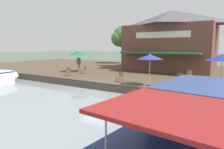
{
  "coord_description": "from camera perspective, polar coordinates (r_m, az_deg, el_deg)",
  "views": [
    {
      "loc": [
        12.97,
        9.47,
        3.63
      ],
      "look_at": [
        -1.0,
        0.73,
        1.3
      ],
      "focal_mm": 32.0,
      "sensor_mm": 36.0,
      "label": 1
    }
  ],
  "objects": [
    {
      "name": "patio_umbrella_by_entrance",
      "position": [
        15.47,
        10.79,
        4.98
      ],
      "size": [
        1.97,
        1.97,
        2.47
      ],
      "color": "#B7B7B7",
      "rests_on": "quay_deck"
    },
    {
      "name": "patio_umbrella_far_corner",
      "position": [
        15.84,
        28.98,
        4.31
      ],
      "size": [
        2.22,
        2.22,
        2.55
      ],
      "color": "#B7B7B7",
      "rests_on": "quay_deck"
    },
    {
      "name": "cafe_chair_back_row_seat",
      "position": [
        21.15,
        -12.41,
        0.92
      ],
      "size": [
        0.56,
        0.56,
        0.85
      ],
      "color": "brown",
      "rests_on": "quay_deck"
    },
    {
      "name": "tree_downstream_bank",
      "position": [
        35.88,
        3.16,
        10.65
      ],
      "size": [
        4.2,
        4.0,
        6.78
      ],
      "color": "brown",
      "rests_on": "quay_deck"
    },
    {
      "name": "cafe_chair_facing_river",
      "position": [
        17.09,
        2.36,
        -0.55
      ],
      "size": [
        0.46,
        0.46,
        0.85
      ],
      "color": "brown",
      "rests_on": "quay_deck"
    },
    {
      "name": "person_mid_patio",
      "position": [
        25.39,
        -9.48,
        3.66
      ],
      "size": [
        0.51,
        0.51,
        1.79
      ],
      "color": "#4C4C56",
      "rests_on": "quay_deck"
    },
    {
      "name": "cafe_chair_mid_patio",
      "position": [
        19.48,
        21.32,
        -0.04
      ],
      "size": [
        0.55,
        0.55,
        0.85
      ],
      "color": "brown",
      "rests_on": "quay_deck"
    },
    {
      "name": "quay_deck",
      "position": [
        25.99,
        10.4,
        0.55
      ],
      "size": [
        22.0,
        56.0,
        0.6
      ],
      "primitive_type": "cube",
      "color": "#4C3D2D",
      "rests_on": "ground"
    },
    {
      "name": "cafe_chair_under_first_umbrella",
      "position": [
        17.39,
        18.78,
        -0.83
      ],
      "size": [
        0.45,
        0.45,
        0.85
      ],
      "color": "brown",
      "rests_on": "quay_deck"
    },
    {
      "name": "patio_umbrella_mid_patio_right",
      "position": [
        24.01,
        -9.58,
        6.14
      ],
      "size": [
        2.22,
        2.22,
        2.59
      ],
      "color": "#B7B7B7",
      "rests_on": "quay_deck"
    },
    {
      "name": "ground_plane",
      "position": [
        16.47,
        -4.0,
        -4.71
      ],
      "size": [
        220.0,
        220.0,
        0.0
      ],
      "primitive_type": "plane",
      "color": "#4C5B47"
    },
    {
      "name": "quay_edge_fender",
      "position": [
        16.42,
        -3.82,
        -2.43
      ],
      "size": [
        0.2,
        50.4,
        0.1
      ],
      "primitive_type": "cube",
      "color": "#2D2D33",
      "rests_on": "quay_deck"
    },
    {
      "name": "waterfront_restaurant",
      "position": [
        27.51,
        16.56,
        9.5
      ],
      "size": [
        9.92,
        11.01,
        7.63
      ],
      "color": "brown",
      "rests_on": "quay_deck"
    },
    {
      "name": "motorboat_mid_row",
      "position": [
        7.87,
        23.38,
        -12.87
      ],
      "size": [
        9.49,
        4.17,
        2.22
      ],
      "color": "navy",
      "rests_on": "river_water"
    },
    {
      "name": "cafe_chair_far_corner_seat",
      "position": [
        22.67,
        -7.93,
        1.5
      ],
      "size": [
        0.6,
        0.6,
        0.85
      ],
      "color": "brown",
      "rests_on": "quay_deck"
    }
  ]
}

